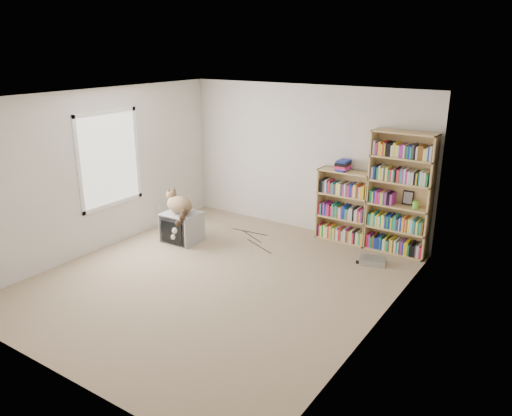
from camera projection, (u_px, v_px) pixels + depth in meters
The scene contains 17 objects.
floor at pixel (217, 280), 6.92m from camera, with size 4.50×5.00×0.01m, color #9D896A.
wall_back at pixel (305, 159), 8.50m from camera, with size 4.50×0.02×2.50m, color beige.
wall_front at pixel (45, 260), 4.55m from camera, with size 4.50×0.02×2.50m, color beige.
wall_left at pixel (100, 171), 7.71m from camera, with size 0.02×5.00×2.50m, color beige.
wall_right at pixel (380, 227), 5.34m from camera, with size 0.02×5.00×2.50m, color beige.
ceiling at pixel (212, 97), 6.13m from camera, with size 4.50×5.00×0.02m, color white.
window at pixel (109, 159), 7.81m from camera, with size 0.02×1.22×1.52m, color white.
crt_tv at pixel (182, 227), 8.23m from camera, with size 0.58×0.54×0.49m.
cat at pixel (179, 208), 8.05m from camera, with size 0.71×0.71×0.61m.
bookcase_tall at pixel (400, 197), 7.60m from camera, with size 0.95×0.30×1.91m.
bookcase_short at pixel (344, 209), 8.18m from camera, with size 0.87×0.30×1.19m.
book_stack at pixel (343, 165), 7.94m from camera, with size 0.20×0.27×0.17m, color #DB1D45.
green_mug at pixel (416, 205), 7.47m from camera, with size 0.10×0.10×0.11m, color #76CB3A.
framed_print at pixel (408, 198), 7.61m from camera, with size 0.17×0.01×0.22m, color black.
dvd_player at pixel (373, 261), 7.44m from camera, with size 0.37×0.27×0.09m, color #A9A9AE.
wall_outlet at pixel (158, 208), 8.93m from camera, with size 0.01×0.08×0.13m, color silver.
floor_cables at pixel (264, 242), 8.25m from camera, with size 1.20×0.70×0.01m, color black, non-canonical shape.
Camera 1 is at (3.91, -4.91, 3.12)m, focal length 35.00 mm.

